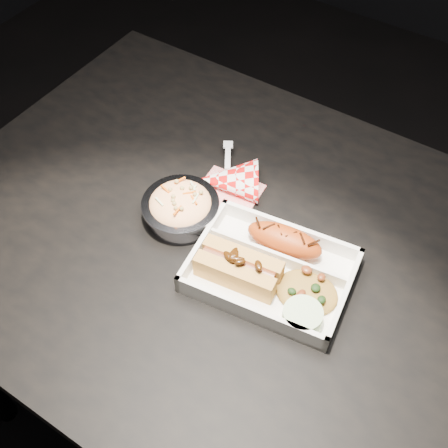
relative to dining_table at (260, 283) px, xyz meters
The scene contains 9 objects.
floor 0.68m from the dining_table, ahead, with size 4.00×4.00×0.05m, color black.
dining_table is the anchor object (origin of this frame).
food_tray 0.11m from the dining_table, 42.83° to the right, with size 0.27×0.21×0.04m.
fried_pastry 0.13m from the dining_table, 42.41° to the left, with size 0.13×0.05×0.05m, color #AE4111.
hotdog 0.14m from the dining_table, 96.74° to the right, with size 0.14×0.08×0.06m.
fried_rice_mound 0.16m from the dining_table, 18.81° to the right, with size 0.10×0.08×0.03m, color #A87B30.
cupcake_liner 0.18m from the dining_table, 35.25° to the right, with size 0.06×0.06×0.03m, color #B9D7A3.
foil_coleslaw_cup 0.20m from the dining_table, behind, with size 0.13×0.13×0.07m.
napkin_fork 0.19m from the dining_table, 144.03° to the left, with size 0.15×0.16×0.10m.
Camera 1 is at (0.24, -0.49, 1.51)m, focal length 45.00 mm.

